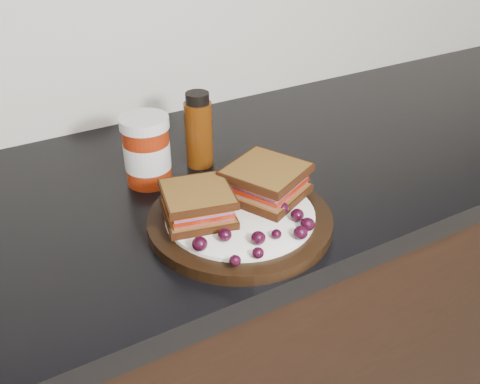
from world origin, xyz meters
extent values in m
cube|color=black|center=(0.00, 1.70, 0.43)|extent=(3.96, 0.58, 0.86)
cube|color=black|center=(0.00, 1.70, 0.88)|extent=(3.98, 0.60, 0.04)
cylinder|color=black|center=(0.00, 1.54, 0.91)|extent=(0.28, 0.28, 0.02)
ellipsoid|color=black|center=(-0.09, 1.49, 0.93)|extent=(0.02, 0.02, 0.02)
ellipsoid|color=black|center=(-0.05, 1.49, 0.93)|extent=(0.02, 0.02, 0.02)
ellipsoid|color=black|center=(-0.07, 1.44, 0.93)|extent=(0.02, 0.02, 0.01)
ellipsoid|color=black|center=(-0.03, 1.44, 0.93)|extent=(0.02, 0.02, 0.02)
ellipsoid|color=black|center=(-0.01, 1.47, 0.93)|extent=(0.02, 0.02, 0.02)
ellipsoid|color=black|center=(0.01, 1.46, 0.93)|extent=(0.02, 0.02, 0.01)
ellipsoid|color=black|center=(0.04, 1.45, 0.93)|extent=(0.02, 0.02, 0.02)
ellipsoid|color=black|center=(0.06, 1.46, 0.93)|extent=(0.02, 0.02, 0.02)
ellipsoid|color=black|center=(0.06, 1.48, 0.93)|extent=(0.02, 0.02, 0.02)
ellipsoid|color=black|center=(0.06, 1.51, 0.93)|extent=(0.02, 0.02, 0.02)
ellipsoid|color=black|center=(0.09, 1.54, 0.93)|extent=(0.02, 0.02, 0.02)
ellipsoid|color=black|center=(0.07, 1.54, 0.93)|extent=(0.02, 0.02, 0.02)
ellipsoid|color=black|center=(0.08, 1.56, 0.93)|extent=(0.02, 0.02, 0.02)
ellipsoid|color=black|center=(0.07, 1.61, 0.93)|extent=(0.02, 0.02, 0.02)
ellipsoid|color=black|center=(-0.05, 1.60, 0.93)|extent=(0.02, 0.02, 0.02)
ellipsoid|color=black|center=(-0.05, 1.57, 0.93)|extent=(0.02, 0.02, 0.02)
ellipsoid|color=black|center=(-0.07, 1.55, 0.93)|extent=(0.02, 0.02, 0.02)
ellipsoid|color=black|center=(-0.07, 1.54, 0.93)|extent=(0.02, 0.02, 0.02)
ellipsoid|color=black|center=(-0.06, 1.58, 0.93)|extent=(0.02, 0.02, 0.02)
ellipsoid|color=black|center=(-0.06, 1.58, 0.93)|extent=(0.02, 0.02, 0.02)
ellipsoid|color=black|center=(-0.05, 1.53, 0.93)|extent=(0.02, 0.02, 0.02)
cylinder|color=maroon|center=(-0.07, 1.74, 0.96)|extent=(0.08, 0.08, 0.12)
cylinder|color=#512508|center=(0.04, 1.75, 0.97)|extent=(0.06, 0.06, 0.14)
camera|label=1|loc=(-0.33, 0.97, 1.37)|focal=40.00mm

